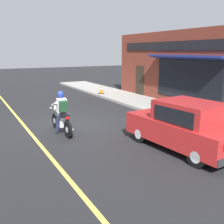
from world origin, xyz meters
The scene contains 7 objects.
ground_plane centered at (0.00, 0.00, 0.00)m, with size 80.00×80.00×0.00m, color black.
sidewalk_curb centered at (5.37, 3.00, 0.07)m, with size 2.60×22.00×0.14m, color #9E9B93.
lane_stripe centered at (-1.80, 3.00, 0.00)m, with size 0.12×19.80×0.01m, color #D1C64C.
storefront_building centered at (6.90, 1.42, 2.11)m, with size 1.25×10.89×4.20m.
motorcycle_with_rider centered at (-0.73, -0.92, 0.68)m, with size 0.56×2.02×1.62m.
car_hatchback centered at (2.08, -4.44, 0.77)m, with size 1.92×3.89×1.57m.
traffic_cone centered at (4.51, 6.10, 0.43)m, with size 0.36×0.36×0.60m.
Camera 1 is at (-3.73, -10.22, 3.05)m, focal length 42.00 mm.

